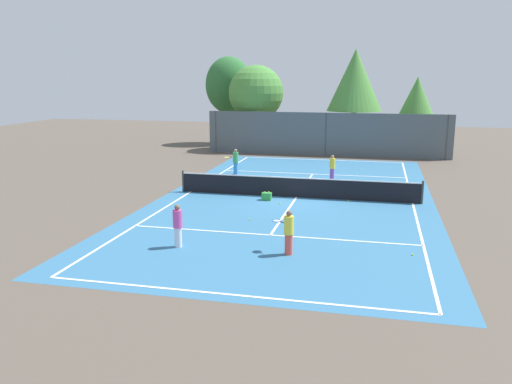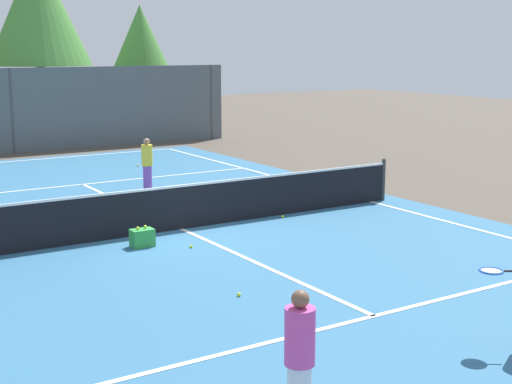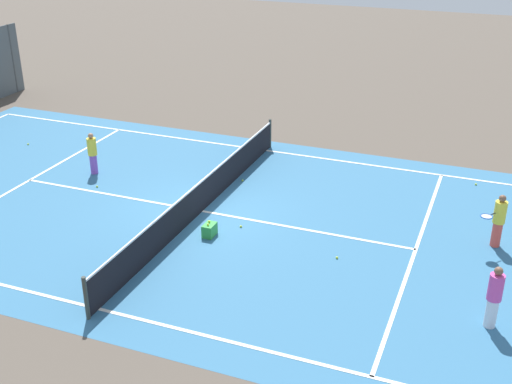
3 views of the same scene
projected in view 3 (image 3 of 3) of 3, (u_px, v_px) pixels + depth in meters
The scene contains 14 objects.
ground_plane at pixel (202, 211), 19.84m from camera, with size 80.00×80.00×0.00m, color brown.
court_surface at pixel (202, 211), 19.84m from camera, with size 13.00×25.00×0.01m.
tennis_net at pixel (201, 196), 19.63m from camera, with size 11.90×0.10×1.10m.
player_1 at pixel (498, 220), 17.58m from camera, with size 0.85×0.72×1.52m.
player_2 at pixel (93, 153), 22.21m from camera, with size 0.31×0.31×1.45m.
player_3 at pixel (494, 297), 14.27m from camera, with size 0.32×0.32×1.52m.
ball_crate at pixel (210, 230), 18.36m from camera, with size 0.46×0.30×0.43m.
tennis_ball_0 at pixel (337, 258), 17.26m from camera, with size 0.07×0.07×0.07m, color #CCE533.
tennis_ball_1 at pixel (476, 184), 21.59m from camera, with size 0.07×0.07×0.07m, color #CCE533.
tennis_ball_2 at pixel (97, 187), 21.42m from camera, with size 0.07×0.07×0.07m, color #CCE533.
tennis_ball_3 at pixel (241, 226), 18.87m from camera, with size 0.07×0.07×0.07m, color #CCE533.
tennis_ball_4 at pixel (190, 192), 21.06m from camera, with size 0.07×0.07×0.07m, color #CCE533.
tennis_ball_5 at pixel (28, 144), 25.02m from camera, with size 0.07×0.07×0.07m, color #CCE533.
tennis_ball_6 at pixel (242, 180), 21.87m from camera, with size 0.07×0.07×0.07m, color #CCE533.
Camera 3 is at (-15.95, -8.04, 8.80)m, focal length 46.03 mm.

